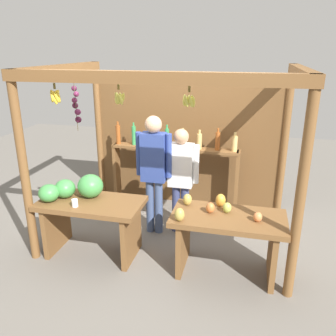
{
  "coord_description": "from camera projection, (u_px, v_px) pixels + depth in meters",
  "views": [
    {
      "loc": [
        0.97,
        -4.2,
        2.43
      ],
      "look_at": [
        0.0,
        -0.2,
        1.0
      ],
      "focal_mm": 37.19,
      "sensor_mm": 36.0,
      "label": 1
    }
  ],
  "objects": [
    {
      "name": "ground_plane",
      "position": [
        171.0,
        231.0,
        4.87
      ],
      "size": [
        12.0,
        12.0,
        0.0
      ],
      "primitive_type": "plane",
      "color": "slate",
      "rests_on": "ground"
    },
    {
      "name": "market_stall",
      "position": [
        178.0,
        132.0,
        4.85
      ],
      "size": [
        3.06,
        2.12,
        2.22
      ],
      "color": "brown",
      "rests_on": "ground"
    },
    {
      "name": "fruit_counter_left",
      "position": [
        86.0,
        206.0,
        4.18
      ],
      "size": [
        1.26,
        0.66,
        0.99
      ],
      "color": "brown",
      "rests_on": "ground"
    },
    {
      "name": "fruit_counter_right",
      "position": [
        226.0,
        230.0,
        3.83
      ],
      "size": [
        1.24,
        0.64,
        0.86
      ],
      "color": "brown",
      "rests_on": "ground"
    },
    {
      "name": "bottle_shelf_unit",
      "position": [
        175.0,
        159.0,
        5.32
      ],
      "size": [
        1.96,
        0.22,
        1.35
      ],
      "color": "brown",
      "rests_on": "ground"
    },
    {
      "name": "vendor_man",
      "position": [
        154.0,
        165.0,
        4.55
      ],
      "size": [
        0.48,
        0.22,
        1.62
      ],
      "rotation": [
        0.0,
        0.0,
        0.13
      ],
      "color": "#40517A",
      "rests_on": "ground"
    },
    {
      "name": "vendor_woman",
      "position": [
        181.0,
        173.0,
        4.6
      ],
      "size": [
        0.48,
        0.2,
        1.45
      ],
      "rotation": [
        0.0,
        0.0,
        -0.17
      ],
      "color": "navy",
      "rests_on": "ground"
    }
  ]
}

